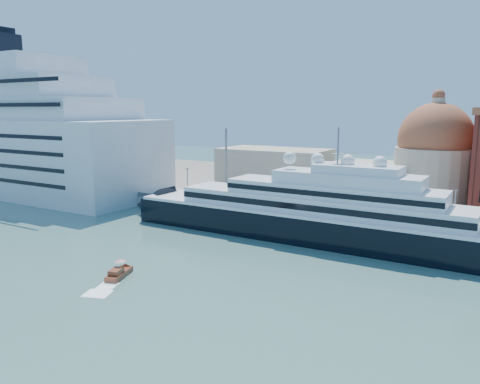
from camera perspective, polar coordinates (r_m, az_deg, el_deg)
The scene contains 9 objects.
ground at distance 75.24m, azimuth -2.40°, elevation -9.26°, with size 400.00×400.00×0.00m, color #3A6463.
quay at distance 103.84m, azimuth 7.98°, elevation -3.20°, with size 180.00×10.00×2.50m, color gray.
land at distance 141.84m, azimuth 14.50°, elevation 0.03°, with size 260.00×72.00×2.00m, color slate.
quay_fence at distance 99.40m, azimuth 6.99°, elevation -2.68°, with size 180.00×0.10×1.20m, color slate.
superyacht at distance 92.31m, azimuth 6.80°, elevation -2.85°, with size 84.76×11.75×25.33m.
service_barge at distance 126.08m, azimuth -19.31°, elevation -1.51°, with size 13.63×7.48×2.92m.
water_taxi at distance 73.50m, azimuth -14.57°, elevation -9.52°, with size 3.76×6.10×2.75m.
church at distance 122.25m, azimuth 15.24°, elevation 3.13°, with size 66.00×18.00×25.50m.
lamp_posts at distance 106.23m, azimuth 1.43°, elevation 1.91°, with size 120.80×2.40×18.00m.
Camera 1 is at (39.19, -59.22, 24.85)m, focal length 35.00 mm.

